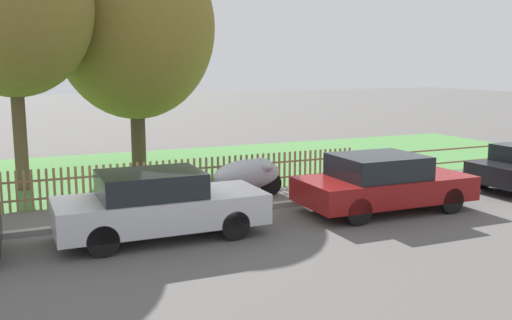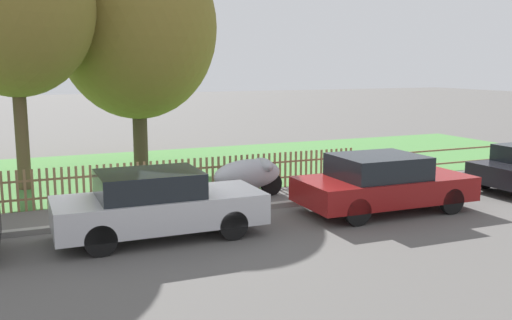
% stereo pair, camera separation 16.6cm
% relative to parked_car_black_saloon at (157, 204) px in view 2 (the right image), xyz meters
% --- Properties ---
extents(ground_plane, '(120.00, 120.00, 0.00)m').
position_rel_parked_car_black_saloon_xyz_m(ground_plane, '(0.06, 1.16, -0.69)').
color(ground_plane, '#565451').
extents(kerb_stone, '(34.80, 0.20, 0.12)m').
position_rel_parked_car_black_saloon_xyz_m(kerb_stone, '(0.06, 1.26, -0.63)').
color(kerb_stone, gray).
rests_on(kerb_stone, ground).
extents(grass_strip, '(34.80, 8.48, 0.01)m').
position_rel_parked_car_black_saloon_xyz_m(grass_strip, '(0.06, 7.54, -0.69)').
color(grass_strip, '#477F3D').
rests_on(grass_strip, ground).
extents(park_fence, '(34.80, 0.05, 1.02)m').
position_rel_parked_car_black_saloon_xyz_m(park_fence, '(0.06, 3.31, -0.19)').
color(park_fence, olive).
rests_on(park_fence, ground).
extents(parked_car_black_saloon, '(4.17, 1.69, 1.37)m').
position_rel_parked_car_black_saloon_xyz_m(parked_car_black_saloon, '(0.00, 0.00, 0.00)').
color(parked_car_black_saloon, '#BCBCC1').
rests_on(parked_car_black_saloon, ground).
extents(parked_car_navy_estate, '(4.18, 1.94, 1.36)m').
position_rel_parked_car_black_saloon_xyz_m(parked_car_navy_estate, '(5.42, -0.06, -0.00)').
color(parked_car_navy_estate, maroon).
rests_on(parked_car_navy_estate, ground).
extents(covered_motorcycle, '(2.06, 0.94, 1.03)m').
position_rel_parked_car_black_saloon_xyz_m(covered_motorcycle, '(3.04, 2.44, -0.05)').
color(covered_motorcycle, black).
rests_on(covered_motorcycle, ground).
extents(tree_mid_park, '(4.32, 4.32, 7.54)m').
position_rel_parked_car_black_saloon_xyz_m(tree_mid_park, '(-2.32, 6.00, 4.35)').
color(tree_mid_park, brown).
rests_on(tree_mid_park, ground).
extents(tree_far_left, '(5.23, 5.23, 7.70)m').
position_rel_parked_car_black_saloon_xyz_m(tree_far_left, '(1.41, 8.02, 3.98)').
color(tree_far_left, '#473828').
rests_on(tree_far_left, ground).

